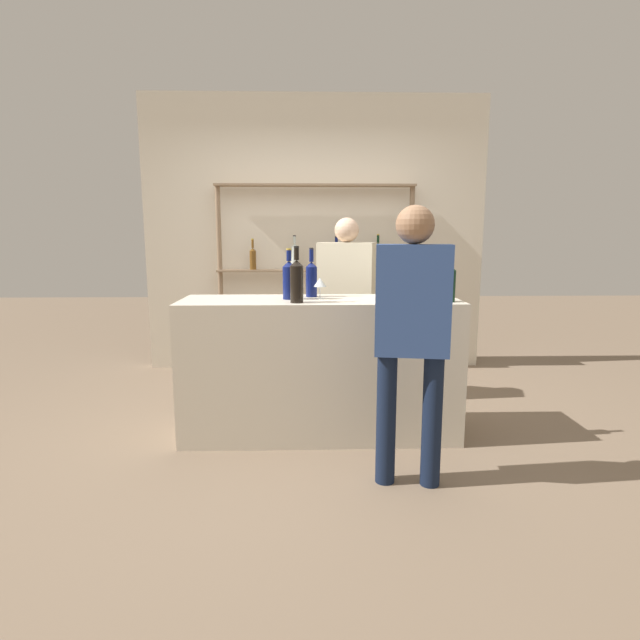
# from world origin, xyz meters

# --- Properties ---
(ground_plane) EXTENTS (16.00, 16.00, 0.00)m
(ground_plane) POSITION_xyz_m (0.00, 0.00, 0.00)
(ground_plane) COLOR #7A6651
(bar_counter) EXTENTS (1.91, 0.58, 0.97)m
(bar_counter) POSITION_xyz_m (0.00, 0.00, 0.48)
(bar_counter) COLOR beige
(bar_counter) RESTS_ON ground_plane
(back_wall) EXTENTS (3.51, 0.12, 2.80)m
(back_wall) POSITION_xyz_m (0.00, 1.89, 1.40)
(back_wall) COLOR beige
(back_wall) RESTS_ON ground_plane
(back_shelf) EXTENTS (2.00, 0.18, 1.90)m
(back_shelf) POSITION_xyz_m (0.01, 1.71, 1.25)
(back_shelf) COLOR #897056
(back_shelf) RESTS_ON ground_plane
(counter_bottle_0) EXTENTS (0.08, 0.08, 0.35)m
(counter_bottle_0) POSITION_xyz_m (-0.06, 0.14, 1.10)
(counter_bottle_0) COLOR #0F1956
(counter_bottle_0) RESTS_ON bar_counter
(counter_bottle_1) EXTENTS (0.09, 0.09, 0.35)m
(counter_bottle_1) POSITION_xyz_m (-0.21, 0.01, 1.11)
(counter_bottle_1) COLOR #0F1956
(counter_bottle_1) RESTS_ON bar_counter
(counter_bottle_2) EXTENTS (0.09, 0.09, 0.37)m
(counter_bottle_2) POSITION_xyz_m (-0.16, -0.17, 1.12)
(counter_bottle_2) COLOR black
(counter_bottle_2) RESTS_ON bar_counter
(counter_bottle_3) EXTENTS (0.08, 0.08, 0.33)m
(counter_bottle_3) POSITION_xyz_m (0.85, -0.15, 1.10)
(counter_bottle_3) COLOR black
(counter_bottle_3) RESTS_ON bar_counter
(wine_glass) EXTENTS (0.09, 0.09, 0.15)m
(wine_glass) POSITION_xyz_m (-0.00, 0.02, 1.08)
(wine_glass) COLOR silver
(wine_glass) RESTS_ON bar_counter
(cork_jar) EXTENTS (0.10, 0.10, 0.16)m
(cork_jar) POSITION_xyz_m (0.55, -0.04, 1.05)
(cork_jar) COLOR silver
(cork_jar) RESTS_ON bar_counter
(customer_right) EXTENTS (0.42, 0.24, 1.56)m
(customer_right) POSITION_xyz_m (0.48, -0.75, 0.92)
(customer_right) COLOR #121C33
(customer_right) RESTS_ON ground_plane
(server_behind_counter) EXTENTS (0.51, 0.34, 1.55)m
(server_behind_counter) POSITION_xyz_m (0.24, 0.79, 0.89)
(server_behind_counter) COLOR #575347
(server_behind_counter) RESTS_ON ground_plane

